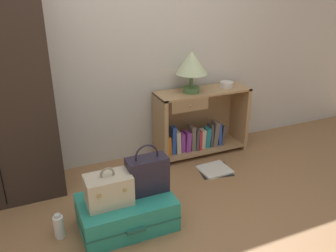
{
  "coord_description": "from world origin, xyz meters",
  "views": [
    {
      "loc": [
        -0.91,
        -1.76,
        1.78
      ],
      "look_at": [
        0.23,
        0.87,
        0.55
      ],
      "focal_mm": 37.69,
      "sensor_mm": 36.0,
      "label": 1
    }
  ],
  "objects": [
    {
      "name": "train_case",
      "position": [
        -0.45,
        0.39,
        0.36
      ],
      "size": [
        0.33,
        0.22,
        0.3
      ],
      "color": "beige",
      "rests_on": "suitcase_large"
    },
    {
      "name": "handbag",
      "position": [
        -0.14,
        0.42,
        0.39
      ],
      "size": [
        0.31,
        0.15,
        0.4
      ],
      "color": "#231E2D",
      "rests_on": "suitcase_large"
    },
    {
      "name": "open_book_on_floor",
      "position": [
        0.72,
        0.84,
        0.01
      ],
      "size": [
        0.36,
        0.34,
        0.02
      ],
      "color": "white",
      "rests_on": "ground_plane"
    },
    {
      "name": "ground_plane",
      "position": [
        0.0,
        0.0,
        0.0
      ],
      "size": [
        9.0,
        9.0,
        0.0
      ],
      "primitive_type": "plane",
      "color": "#9E7047"
    },
    {
      "name": "bowl",
      "position": [
        1.06,
        1.26,
        0.73
      ],
      "size": [
        0.14,
        0.14,
        0.06
      ],
      "primitive_type": "cylinder",
      "color": "silver",
      "rests_on": "bookshelf"
    },
    {
      "name": "suitcase_large",
      "position": [
        -0.32,
        0.39,
        0.12
      ],
      "size": [
        0.71,
        0.47,
        0.25
      ],
      "color": "teal",
      "rests_on": "ground_plane"
    },
    {
      "name": "bookshelf",
      "position": [
        0.76,
        1.27,
        0.33
      ],
      "size": [
        0.99,
        0.34,
        0.7
      ],
      "color": "tan",
      "rests_on": "ground_plane"
    },
    {
      "name": "back_wall",
      "position": [
        0.0,
        1.5,
        1.3
      ],
      "size": [
        6.4,
        0.1,
        2.6
      ],
      "primitive_type": "cube",
      "color": "beige",
      "rests_on": "ground_plane"
    },
    {
      "name": "bottle",
      "position": [
        -0.82,
        0.46,
        0.09
      ],
      "size": [
        0.07,
        0.07,
        0.2
      ],
      "color": "white",
      "rests_on": "ground_plane"
    },
    {
      "name": "table_lamp",
      "position": [
        0.65,
        1.25,
        0.98
      ],
      "size": [
        0.31,
        0.31,
        0.41
      ],
      "color": "#4C7542",
      "rests_on": "bookshelf"
    }
  ]
}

